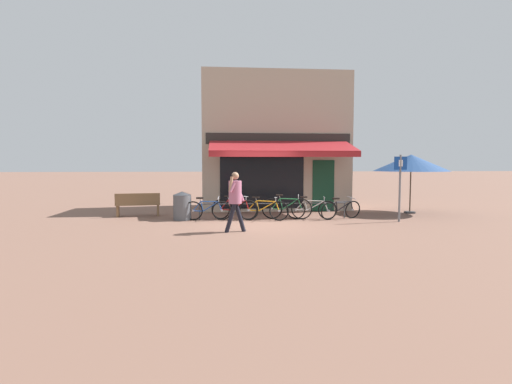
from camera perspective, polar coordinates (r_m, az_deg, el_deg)
The scene contains 14 objects.
ground_plane at distance 13.05m, azimuth 1.02°, elevation -4.56°, with size 160.00×160.00×0.00m, color brown.
shop_front at distance 17.66m, azimuth 2.56°, elevation 7.02°, with size 6.15×4.81×5.74m.
bike_rack_rail at distance 14.14m, azimuth 2.47°, elevation -1.87°, with size 5.28×0.04×0.57m.
bicycle_blue at distance 13.88m, azimuth -6.98°, elevation -2.56°, with size 1.67×0.52×0.83m.
bicycle_red at distance 13.97m, azimuth -3.09°, elevation -2.43°, with size 1.67×0.76×0.86m.
bicycle_orange at distance 13.82m, azimuth 1.04°, elevation -2.54°, with size 1.72×0.66×0.83m.
bicycle_green at distance 14.11m, azimuth 4.40°, elevation -2.30°, with size 1.76×0.58×0.88m.
bicycle_silver at distance 14.19m, azimuth 7.94°, elevation -2.42°, with size 1.76×0.52×0.81m.
bicycle_black at distance 14.35m, azimuth 12.03°, elevation -2.46°, with size 1.61×0.65×0.80m.
pedestrian_adult at distance 11.41m, azimuth -2.99°, elevation -0.47°, with size 0.64×0.55×1.74m.
litter_bin at distance 14.12m, azimuth -10.49°, elevation -1.92°, with size 0.63×0.63×0.99m.
parking_sign at distance 14.22m, azimuth 19.89°, elevation 1.53°, with size 0.44×0.07×2.26m.
cafe_parasol at distance 16.83m, azimuth 21.27°, elevation 3.89°, with size 2.89×2.89×2.31m.
park_bench at distance 15.42m, azimuth -16.51°, elevation -1.66°, with size 1.64×0.65×0.87m.
Camera 1 is at (-1.41, -12.83, 1.98)m, focal length 28.00 mm.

